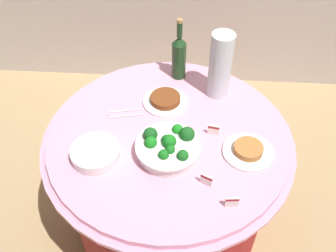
% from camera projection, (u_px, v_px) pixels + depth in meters
% --- Properties ---
extents(ground_plane, '(6.00, 6.00, 0.00)m').
position_uv_depth(ground_plane, '(168.00, 219.00, 2.27)').
color(ground_plane, tan).
extents(buffet_table, '(1.16, 1.16, 0.74)m').
position_uv_depth(buffet_table, '(168.00, 181.00, 2.00)').
color(buffet_table, maroon).
rests_on(buffet_table, ground_plane).
extents(broccoli_bowl, '(0.28, 0.28, 0.11)m').
position_uv_depth(broccoli_bowl, '(168.00, 147.00, 1.63)').
color(broccoli_bowl, white).
rests_on(broccoli_bowl, buffet_table).
extents(plate_stack, '(0.21, 0.21, 0.05)m').
position_uv_depth(plate_stack, '(95.00, 153.00, 1.63)').
color(plate_stack, white).
rests_on(plate_stack, buffet_table).
extents(wine_bottle, '(0.07, 0.07, 0.34)m').
position_uv_depth(wine_bottle, '(179.00, 56.00, 1.95)').
color(wine_bottle, '#1B3B1A').
rests_on(wine_bottle, buffet_table).
extents(decorative_fruit_vase, '(0.11, 0.11, 0.34)m').
position_uv_depth(decorative_fruit_vase, '(220.00, 68.00, 1.83)').
color(decorative_fruit_vase, silver).
rests_on(decorative_fruit_vase, buffet_table).
extents(serving_tongs, '(0.17, 0.08, 0.01)m').
position_uv_depth(serving_tongs, '(124.00, 113.00, 1.83)').
color(serving_tongs, silver).
rests_on(serving_tongs, buffet_table).
extents(food_plate_stir_fry, '(0.22, 0.22, 0.04)m').
position_uv_depth(food_plate_stir_fry, '(165.00, 100.00, 1.88)').
color(food_plate_stir_fry, white).
rests_on(food_plate_stir_fry, buffet_table).
extents(food_plate_peanuts, '(0.22, 0.22, 0.04)m').
position_uv_depth(food_plate_peanuts, '(248.00, 151.00, 1.65)').
color(food_plate_peanuts, white).
rests_on(food_plate_peanuts, buffet_table).
extents(label_placard_front, '(0.05, 0.02, 0.05)m').
position_uv_depth(label_placard_front, '(213.00, 129.00, 1.72)').
color(label_placard_front, white).
rests_on(label_placard_front, buffet_table).
extents(label_placard_mid, '(0.05, 0.03, 0.05)m').
position_uv_depth(label_placard_mid, '(206.00, 180.00, 1.52)').
color(label_placard_mid, white).
rests_on(label_placard_mid, buffet_table).
extents(label_placard_rear, '(0.05, 0.01, 0.05)m').
position_uv_depth(label_placard_rear, '(232.00, 202.00, 1.45)').
color(label_placard_rear, white).
rests_on(label_placard_rear, buffet_table).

